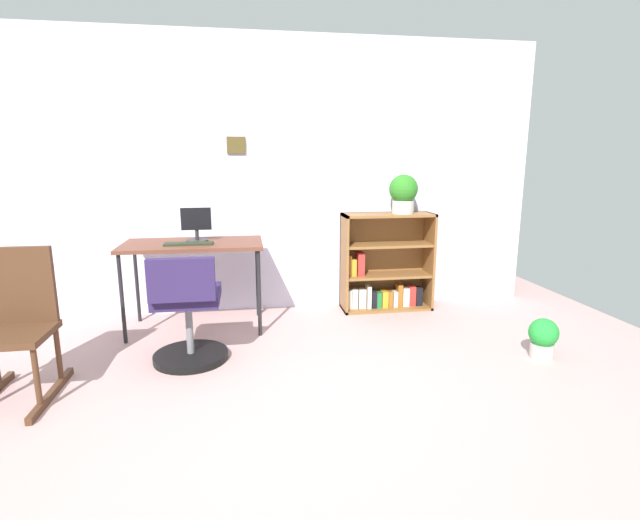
# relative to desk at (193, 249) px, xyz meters

# --- Properties ---
(ground_plane) EXTENTS (6.24, 6.24, 0.00)m
(ground_plane) POSITION_rel_desk_xyz_m (0.57, -1.65, -0.68)
(ground_plane) COLOR #B6928E
(wall_back) EXTENTS (5.20, 0.12, 2.47)m
(wall_back) POSITION_rel_desk_xyz_m (0.57, 0.50, 0.56)
(wall_back) COLOR silver
(wall_back) RESTS_ON ground_plane
(desk) EXTENTS (1.12, 0.60, 0.73)m
(desk) POSITION_rel_desk_xyz_m (0.00, 0.00, 0.00)
(desk) COLOR brown
(desk) RESTS_ON ground_plane
(monitor) EXTENTS (0.24, 0.18, 0.28)m
(monitor) POSITION_rel_desk_xyz_m (0.03, 0.06, 0.19)
(monitor) COLOR #262628
(monitor) RESTS_ON desk
(keyboard) EXTENTS (0.38, 0.12, 0.02)m
(keyboard) POSITION_rel_desk_xyz_m (-0.02, -0.10, 0.07)
(keyboard) COLOR #242C1B
(keyboard) RESTS_ON desk
(office_chair) EXTENTS (0.52, 0.55, 0.79)m
(office_chair) POSITION_rel_desk_xyz_m (0.02, -0.71, -0.33)
(office_chair) COLOR black
(office_chair) RESTS_ON ground_plane
(rocking_chair) EXTENTS (0.42, 0.64, 0.89)m
(rocking_chair) POSITION_rel_desk_xyz_m (-0.93, -1.01, -0.23)
(rocking_chair) COLOR #4A2D1B
(rocking_chair) RESTS_ON ground_plane
(bookshelf_low) EXTENTS (0.84, 0.30, 0.91)m
(bookshelf_low) POSITION_rel_desk_xyz_m (1.71, 0.30, -0.28)
(bookshelf_low) COLOR brown
(bookshelf_low) RESTS_ON ground_plane
(potted_plant_on_shelf) EXTENTS (0.26, 0.26, 0.35)m
(potted_plant_on_shelf) POSITION_rel_desk_xyz_m (1.86, 0.25, 0.42)
(potted_plant_on_shelf) COLOR #B7B2A8
(potted_plant_on_shelf) RESTS_ON bookshelf_low
(potted_plant_floor) EXTENTS (0.20, 0.20, 0.29)m
(potted_plant_floor) POSITION_rel_desk_xyz_m (2.50, -1.02, -0.52)
(potted_plant_floor) COLOR #B7B2A8
(potted_plant_floor) RESTS_ON ground_plane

